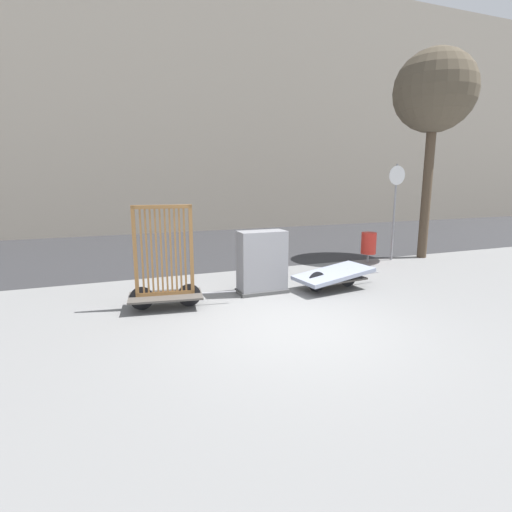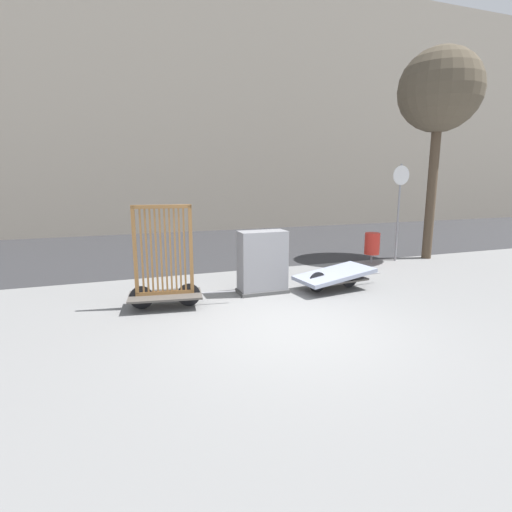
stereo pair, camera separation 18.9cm
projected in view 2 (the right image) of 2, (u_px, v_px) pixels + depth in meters
The scene contains 9 objects.
ground_plane at pixel (292, 328), 6.89m from camera, with size 60.00×60.00×0.00m, color slate.
road_strip at pixel (194, 247), 14.97m from camera, with size 56.00×8.62×0.01m.
building_facade at pixel (165, 108), 19.65m from camera, with size 48.00×4.00×11.86m.
bike_cart_with_bedframe at pixel (165, 273), 7.84m from camera, with size 2.15×0.96×2.04m.
bike_cart_with_mattress at pixel (334, 276), 9.19m from camera, with size 2.32×1.15×0.51m.
utility_cabinet at pixel (262, 264), 8.88m from camera, with size 1.11×0.57×1.40m.
trash_bin at pixel (372, 244), 12.07m from camera, with size 0.45×0.45×0.92m.
sign_post at pixel (399, 199), 12.10m from camera, with size 0.58×0.06×2.96m.
street_tree at pixel (440, 92), 11.90m from camera, with size 2.45×2.45×6.35m.
Camera 2 is at (-2.80, -5.92, 2.54)m, focal length 28.00 mm.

